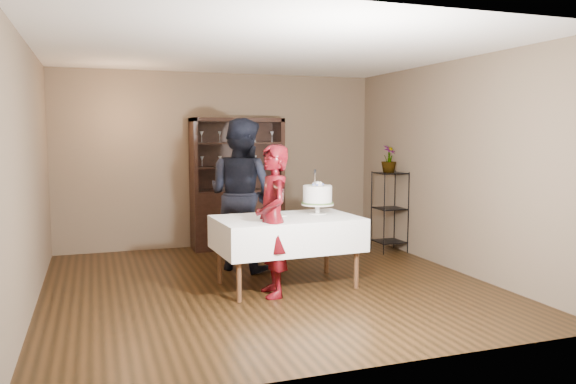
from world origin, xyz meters
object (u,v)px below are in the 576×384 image
Objects in this scene: cake_table at (287,233)px; woman at (273,221)px; china_hutch at (237,205)px; plant_etagere at (390,208)px; man at (241,194)px; potted_plant at (389,159)px; cake at (317,196)px.

woman is at bearing -131.38° from cake_table.
china_hutch reaches higher than cake_table.
plant_etagere is 0.61× the size of man.
potted_plant is (-0.04, -0.01, 0.74)m from plant_etagere.
china_hutch is 2.33m from plant_etagere.
cake reaches higher than cake_table.
plant_etagere is 2.97× the size of potted_plant.
cake is (0.69, 0.42, 0.20)m from woman.
woman is 2.88m from potted_plant.
man is at bearing -101.86° from china_hutch.
woman is at bearing -145.10° from potted_plant.
man is at bearing -176.30° from woman.
man is 3.66× the size of cake.
plant_etagere is at bearing 127.49° from woman.
china_hutch is at bearing 89.86° from cake_table.
cake reaches higher than plant_etagere.
plant_etagere is (2.08, -1.05, -0.01)m from china_hutch.
china_hutch is at bearing -52.45° from man.
cake is (-1.66, -1.20, 0.37)m from plant_etagere.
man is at bearing -172.12° from plant_etagere.
cake_table is at bearing 155.26° from man.
woman is 3.09× the size of cake.
china_hutch is 1.44m from man.
china_hutch is 1.21× the size of woman.
cake is (0.43, 0.13, 0.40)m from cake_table.
cake is at bearing -79.35° from china_hutch.
china_hutch is 2.42m from potted_plant.
man reaches higher than cake_table.
plant_etagere reaches higher than cake_table.
china_hutch is 1.67× the size of plant_etagere.
woman reaches higher than potted_plant.
cake_table is (-0.01, -2.38, -0.04)m from china_hutch.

